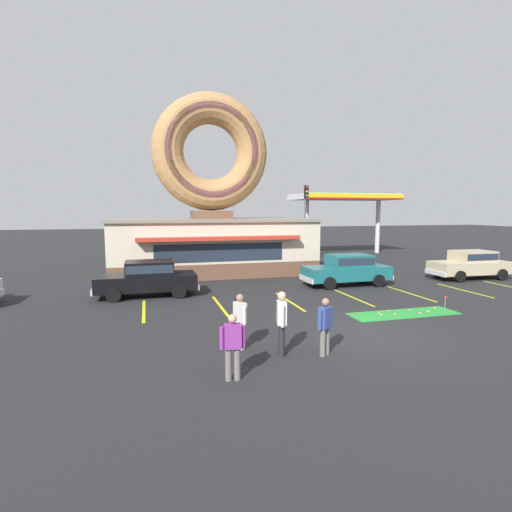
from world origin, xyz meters
The scene contains 30 objects.
ground_plane centered at (0.00, 0.00, 0.00)m, with size 160.00×160.00×0.00m, color #232326.
donut_shop_building centered at (-2.69, 13.94, 3.74)m, with size 12.30×6.75×10.96m.
putting_mat centered at (2.61, 1.88, 0.01)m, with size 4.22×1.21×0.03m, color green.
mini_donut_near_left centered at (2.20, 1.82, 0.05)m, with size 0.13×0.13×0.04m, color #D17F47.
mini_donut_near_right centered at (3.62, 1.81, 0.05)m, with size 0.13×0.13×0.04m, color #D17F47.
mini_donut_mid_left centered at (0.89, 2.25, 0.05)m, with size 0.13×0.13×0.04m, color brown.
mini_donut_mid_centre centered at (3.05, 2.14, 0.05)m, with size 0.13×0.13×0.04m, color #A5724C.
mini_donut_mid_right centered at (4.27, 2.22, 0.05)m, with size 0.13×0.13×0.04m, color #D17F47.
mini_donut_far_left centered at (2.27, 2.33, 0.05)m, with size 0.13×0.13×0.04m, color #D8667F.
mini_donut_far_centre centered at (3.18, 1.69, 0.05)m, with size 0.13×0.13×0.04m, color #D8667F.
mini_donut_far_right centered at (1.63, 1.86, 0.05)m, with size 0.13×0.13×0.04m, color #D17F47.
golf_ball centered at (1.70, 2.12, 0.05)m, with size 0.04×0.04×0.04m, color white.
putting_flag_pin centered at (4.50, 1.91, 0.44)m, with size 0.13×0.01×0.55m.
car_champagne centered at (11.10, 7.68, 0.87)m, with size 4.61×2.09×1.60m.
car_teal centered at (3.38, 7.74, 0.87)m, with size 4.57×2.01×1.60m.
car_black centered at (-6.63, 7.71, 0.87)m, with size 4.58×2.02×1.60m.
pedestrian_blue_sweater_man centered at (-4.80, -2.16, 0.85)m, with size 0.59×0.27×1.54m.
pedestrian_hooded_kid centered at (-3.21, -0.94, 0.97)m, with size 0.32×0.58×1.73m.
pedestrian_leather_jacket_man centered at (-4.17, -0.18, 0.86)m, with size 0.33×0.58×1.56m.
pedestrian_clipboard_woman centered at (-2.10, -1.27, 0.86)m, with size 0.52×0.40×1.56m.
trash_bin centered at (3.09, 11.39, 0.50)m, with size 0.57×0.57×0.97m.
traffic_light_pole centered at (4.89, 17.17, 3.71)m, with size 0.28×0.47×5.80m.
gas_station_canopy centered at (10.30, 21.49, 4.86)m, with size 9.00×4.46×5.30m.
parking_stripe_far_left centered at (-6.80, 5.00, 0.00)m, with size 0.12×3.60×0.01m, color yellow.
parking_stripe_left centered at (-3.80, 5.00, 0.00)m, with size 0.12×3.60×0.01m, color yellow.
parking_stripe_mid_left centered at (-0.80, 5.00, 0.00)m, with size 0.12×3.60×0.01m, color yellow.
parking_stripe_centre centered at (2.20, 5.00, 0.00)m, with size 0.12×3.60×0.01m, color yellow.
parking_stripe_mid_right centered at (5.20, 5.00, 0.00)m, with size 0.12×3.60×0.01m, color yellow.
parking_stripe_right centered at (8.20, 5.00, 0.00)m, with size 0.12×3.60×0.01m, color yellow.
parking_stripe_far_right centered at (11.20, 5.00, 0.00)m, with size 0.12×3.60×0.01m, color yellow.
Camera 1 is at (-6.60, -10.74, 3.86)m, focal length 28.00 mm.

